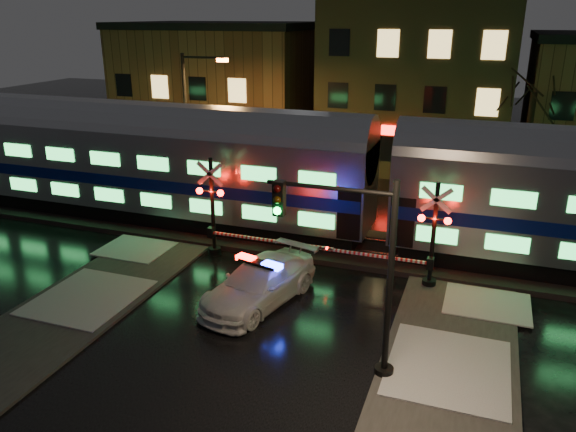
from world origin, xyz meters
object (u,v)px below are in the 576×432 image
(crossing_signal_left, at_px, (219,218))
(traffic_light, at_px, (356,274))
(streetlight, at_px, (191,118))
(crossing_signal_right, at_px, (423,245))
(police_car, at_px, (259,283))

(crossing_signal_left, bearing_deg, traffic_light, -40.12)
(traffic_light, xyz_separation_m, streetlight, (-12.33, 12.94, 1.49))
(crossing_signal_right, xyz_separation_m, crossing_signal_left, (-8.59, 0.00, 0.06))
(police_car, xyz_separation_m, crossing_signal_left, (-3.20, 3.29, 1.03))
(traffic_light, distance_m, streetlight, 17.93)
(crossing_signal_right, xyz_separation_m, traffic_light, (-1.17, -6.25, 1.43))
(crossing_signal_left, relative_size, traffic_light, 1.03)
(police_car, bearing_deg, crossing_signal_left, 148.44)
(traffic_light, relative_size, streetlight, 0.74)
(crossing_signal_left, bearing_deg, streetlight, 126.31)
(streetlight, bearing_deg, crossing_signal_right, -26.36)
(police_car, xyz_separation_m, traffic_light, (4.22, -2.96, 2.41))
(crossing_signal_right, height_order, crossing_signal_left, crossing_signal_left)
(police_car, distance_m, crossing_signal_right, 6.39)
(police_car, distance_m, streetlight, 13.43)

